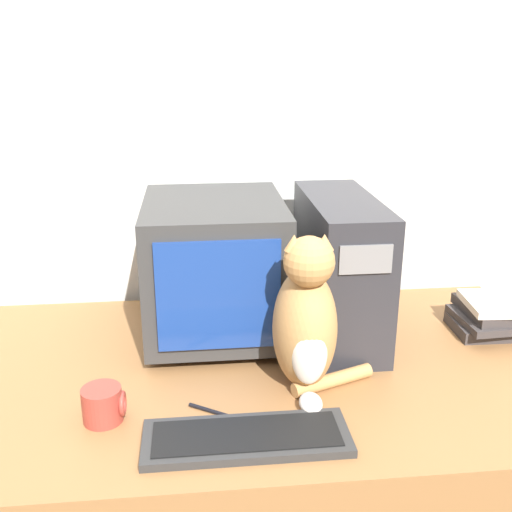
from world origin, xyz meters
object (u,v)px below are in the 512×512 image
crt_monitor (215,266)px  book_stack (484,316)px  mug (103,404)px  pen (220,414)px  keyboard (247,438)px  cat (306,323)px  computer_tower (339,267)px

crt_monitor → book_stack: 0.77m
book_stack → mug: (-1.01, -0.32, -0.01)m
mug → pen: bearing=-2.1°
mug → crt_monitor: bearing=57.4°
keyboard → book_stack: size_ratio=2.05×
keyboard → book_stack: 0.83m
keyboard → pen: 0.11m
crt_monitor → cat: bearing=-57.9°
computer_tower → cat: (-0.14, -0.28, -0.03)m
pen → mug: size_ratio=1.47×
crt_monitor → keyboard: bearing=-85.6°
book_stack → mug: bearing=-162.4°
computer_tower → mug: size_ratio=5.17×
pen → book_stack: bearing=23.4°
crt_monitor → keyboard: size_ratio=1.07×
book_stack → pen: size_ratio=1.53×
crt_monitor → computer_tower: (0.34, -0.04, -0.00)m
book_stack → cat: bearing=-157.7°
book_stack → mug: 1.06m
computer_tower → cat: size_ratio=1.23×
crt_monitor → pen: 0.46m
mug → cat: bearing=11.5°
cat → pen: cat is taller
cat → pen: (-0.21, -0.10, -0.16)m
computer_tower → pen: (-0.35, -0.38, -0.19)m
computer_tower → keyboard: 0.60m
cat → mug: bearing=-166.6°
crt_monitor → mug: size_ratio=4.92×
crt_monitor → keyboard: crt_monitor is taller
computer_tower → mug: 0.72m
computer_tower → book_stack: (0.41, -0.05, -0.15)m
book_stack → pen: bearing=-156.6°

